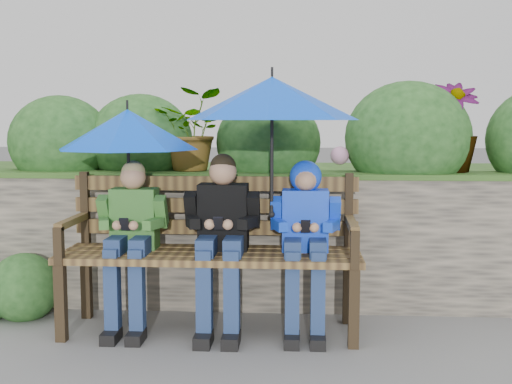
# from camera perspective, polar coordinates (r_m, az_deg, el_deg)

# --- Properties ---
(ground) EXTENTS (60.00, 60.00, 0.00)m
(ground) POSITION_cam_1_polar(r_m,az_deg,el_deg) (4.30, -0.09, -12.85)
(ground) COLOR slate
(ground) RESTS_ON ground
(garden_backdrop) EXTENTS (8.00, 2.86, 1.75)m
(garden_backdrop) POSITION_cam_1_polar(r_m,az_deg,el_deg) (5.72, 1.23, -1.88)
(garden_backdrop) COLOR #49453F
(garden_backdrop) RESTS_ON ground
(park_bench) EXTENTS (2.00, 0.59, 1.05)m
(park_bench) POSITION_cam_1_polar(r_m,az_deg,el_deg) (4.37, -3.93, -4.40)
(park_bench) COLOR #2E2315
(park_bench) RESTS_ON ground
(boy_left) EXTENTS (0.46, 0.53, 1.15)m
(boy_left) POSITION_cam_1_polar(r_m,az_deg,el_deg) (4.37, -11.03, -3.65)
(boy_left) COLOR #355E2A
(boy_left) RESTS_ON ground
(boy_middle) EXTENTS (0.50, 0.57, 1.20)m
(boy_middle) POSITION_cam_1_polar(r_m,az_deg,el_deg) (4.24, -3.07, -3.54)
(boy_middle) COLOR black
(boy_middle) RESTS_ON ground
(boy_right) EXTENTS (0.46, 0.56, 1.15)m
(boy_right) POSITION_cam_1_polar(r_m,az_deg,el_deg) (4.23, 4.41, -3.30)
(boy_right) COLOR #172BD6
(boy_right) RESTS_ON ground
(umbrella_left) EXTENTS (0.95, 0.95, 0.79)m
(umbrella_left) POSITION_cam_1_polar(r_m,az_deg,el_deg) (4.37, -11.33, 5.47)
(umbrella_left) COLOR #0046EA
(umbrella_left) RESTS_ON ground
(umbrella_right) EXTENTS (1.12, 1.12, 0.97)m
(umbrella_right) POSITION_cam_1_polar(r_m,az_deg,el_deg) (4.15, 1.43, 8.31)
(umbrella_right) COLOR #0046EA
(umbrella_right) RESTS_ON ground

